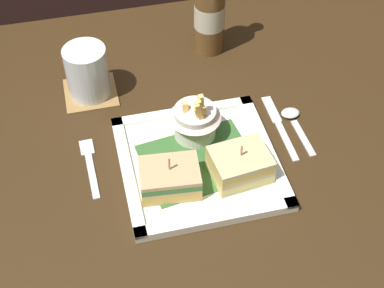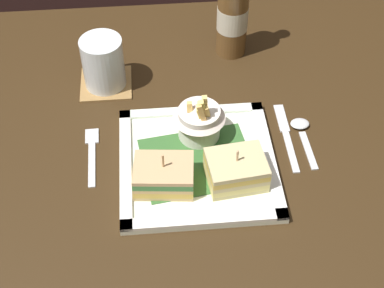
{
  "view_description": "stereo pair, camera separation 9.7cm",
  "coord_description": "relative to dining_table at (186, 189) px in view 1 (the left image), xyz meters",
  "views": [
    {
      "loc": [
        -0.15,
        -0.66,
        1.52
      ],
      "look_at": [
        0.01,
        -0.02,
        0.8
      ],
      "focal_mm": 53.72,
      "sensor_mm": 36.0,
      "label": 1
    },
    {
      "loc": [
        -0.05,
        -0.67,
        1.52
      ],
      "look_at": [
        0.01,
        -0.02,
        0.8
      ],
      "focal_mm": 53.72,
      "sensor_mm": 36.0,
      "label": 2
    }
  ],
  "objects": [
    {
      "name": "dining_table",
      "position": [
        0.0,
        0.0,
        0.0
      ],
      "size": [
        1.21,
        0.94,
        0.76
      ],
      "color": "#342311",
      "rests_on": "ground_plane"
    },
    {
      "name": "square_plate",
      "position": [
        0.02,
        -0.03,
        0.11
      ],
      "size": [
        0.27,
        0.27,
        0.02
      ],
      "color": "white",
      "rests_on": "dining_table"
    },
    {
      "name": "sandwich_half_left",
      "position": [
        -0.04,
        -0.07,
        0.13
      ],
      "size": [
        0.1,
        0.08,
        0.07
      ],
      "color": "#D9B276",
      "rests_on": "square_plate"
    },
    {
      "name": "sandwich_half_right",
      "position": [
        0.08,
        -0.07,
        0.14
      ],
      "size": [
        0.1,
        0.09,
        0.07
      ],
      "color": "#D6C381",
      "rests_on": "square_plate"
    },
    {
      "name": "fries_cup",
      "position": [
        0.03,
        0.03,
        0.15
      ],
      "size": [
        0.09,
        0.09,
        0.1
      ],
      "color": "silver",
      "rests_on": "square_plate"
    },
    {
      "name": "beer_bottle",
      "position": [
        0.12,
        0.28,
        0.2
      ],
      "size": [
        0.06,
        0.06,
        0.25
      ],
      "color": "brown",
      "rests_on": "dining_table"
    },
    {
      "name": "drink_coaster",
      "position": [
        -0.14,
        0.2,
        0.1
      ],
      "size": [
        0.1,
        0.1,
        0.0
      ],
      "primitive_type": "cube",
      "color": "#9E7642",
      "rests_on": "dining_table"
    },
    {
      "name": "water_glass",
      "position": [
        -0.14,
        0.2,
        0.15
      ],
      "size": [
        0.08,
        0.08,
        0.1
      ],
      "color": "silver",
      "rests_on": "dining_table"
    },
    {
      "name": "fork",
      "position": [
        -0.17,
        0.01,
        0.1
      ],
      "size": [
        0.02,
        0.14,
        0.0
      ],
      "color": "silver",
      "rests_on": "dining_table"
    },
    {
      "name": "knife",
      "position": [
        0.18,
        0.03,
        0.1
      ],
      "size": [
        0.02,
        0.17,
        0.0
      ],
      "color": "silver",
      "rests_on": "dining_table"
    },
    {
      "name": "spoon",
      "position": [
        0.21,
        0.03,
        0.11
      ],
      "size": [
        0.04,
        0.12,
        0.01
      ],
      "color": "silver",
      "rests_on": "dining_table"
    }
  ]
}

